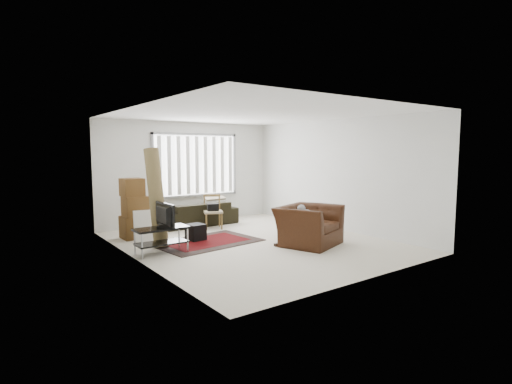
{
  "coord_description": "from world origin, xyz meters",
  "views": [
    {
      "loc": [
        -4.87,
        -6.77,
        1.95
      ],
      "look_at": [
        0.19,
        0.19,
        1.05
      ],
      "focal_mm": 28.0,
      "sensor_mm": 36.0,
      "label": 1
    }
  ],
  "objects_px": {
    "moving_boxes": "(134,210)",
    "sofa": "(198,210)",
    "tv_stand": "(161,235)",
    "armchair": "(309,222)",
    "side_chair": "(213,210)"
  },
  "relations": [
    {
      "from": "moving_boxes",
      "to": "sofa",
      "type": "bearing_deg",
      "value": 16.14
    },
    {
      "from": "tv_stand",
      "to": "sofa",
      "type": "bearing_deg",
      "value": 48.33
    },
    {
      "from": "armchair",
      "to": "tv_stand",
      "type": "bearing_deg",
      "value": 138.18
    },
    {
      "from": "moving_boxes",
      "to": "armchair",
      "type": "relative_size",
      "value": 0.87
    },
    {
      "from": "sofa",
      "to": "moving_boxes",
      "type": "bearing_deg",
      "value": 15.43
    },
    {
      "from": "tv_stand",
      "to": "side_chair",
      "type": "relative_size",
      "value": 1.19
    },
    {
      "from": "moving_boxes",
      "to": "sofa",
      "type": "xyz_separation_m",
      "value": [
        1.88,
        0.54,
        -0.23
      ]
    },
    {
      "from": "tv_stand",
      "to": "sofa",
      "type": "distance_m",
      "value": 2.89
    },
    {
      "from": "tv_stand",
      "to": "moving_boxes",
      "type": "relative_size",
      "value": 0.75
    },
    {
      "from": "side_chair",
      "to": "armchair",
      "type": "xyz_separation_m",
      "value": [
        0.73,
        -2.68,
        -0.0
      ]
    },
    {
      "from": "moving_boxes",
      "to": "sofa",
      "type": "distance_m",
      "value": 1.97
    },
    {
      "from": "sofa",
      "to": "side_chair",
      "type": "distance_m",
      "value": 0.61
    },
    {
      "from": "tv_stand",
      "to": "sofa",
      "type": "xyz_separation_m",
      "value": [
        1.92,
        2.16,
        0.03
      ]
    },
    {
      "from": "sofa",
      "to": "armchair",
      "type": "height_order",
      "value": "armchair"
    },
    {
      "from": "sofa",
      "to": "tv_stand",
      "type": "bearing_deg",
      "value": 47.62
    }
  ]
}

